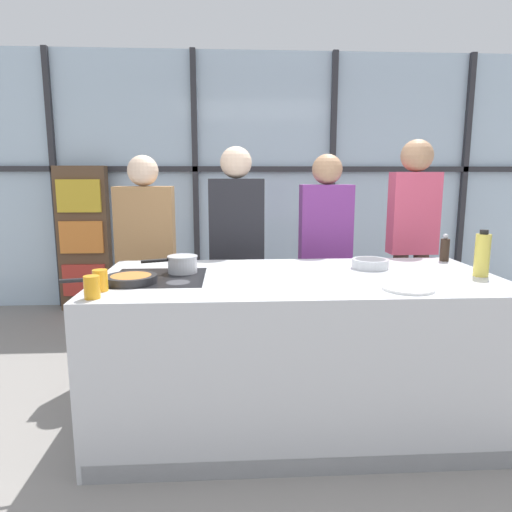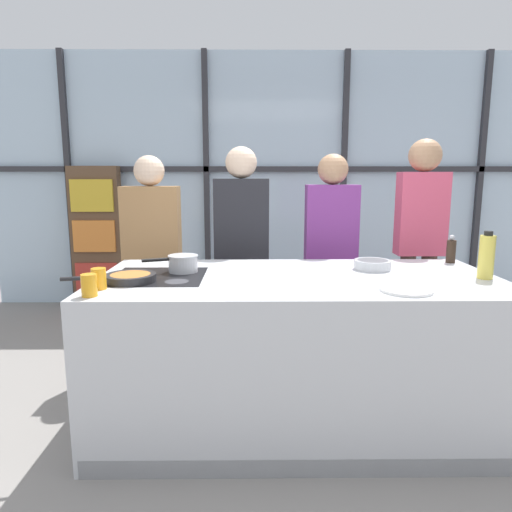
% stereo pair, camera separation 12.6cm
% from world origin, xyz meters
% --- Properties ---
extents(ground_plane, '(18.00, 18.00, 0.00)m').
position_xyz_m(ground_plane, '(0.00, 0.00, 0.00)').
color(ground_plane, gray).
extents(back_window_wall, '(6.40, 0.10, 2.80)m').
position_xyz_m(back_window_wall, '(0.00, 2.67, 1.40)').
color(back_window_wall, silver).
rests_on(back_window_wall, ground_plane).
extents(bookshelf, '(0.54, 0.19, 1.57)m').
position_xyz_m(bookshelf, '(-1.98, 2.48, 0.79)').
color(bookshelf, brown).
rests_on(bookshelf, ground_plane).
extents(demo_island, '(2.28, 1.06, 0.90)m').
position_xyz_m(demo_island, '(-0.00, -0.00, 0.45)').
color(demo_island, silver).
rests_on(demo_island, ground_plane).
extents(spectator_far_left, '(0.43, 0.23, 1.62)m').
position_xyz_m(spectator_far_left, '(-1.02, 0.90, 0.92)').
color(spectator_far_left, '#47382D').
rests_on(spectator_far_left, ground_plane).
extents(spectator_center_left, '(0.41, 0.24, 1.68)m').
position_xyz_m(spectator_center_left, '(-0.34, 0.90, 0.97)').
color(spectator_center_left, '#47382D').
rests_on(spectator_center_left, ground_plane).
extents(spectator_center_right, '(0.39, 0.23, 1.63)m').
position_xyz_m(spectator_center_right, '(0.34, 0.90, 0.94)').
color(spectator_center_right, black).
rests_on(spectator_center_right, ground_plane).
extents(spectator_far_right, '(0.36, 0.24, 1.74)m').
position_xyz_m(spectator_far_right, '(1.02, 0.90, 1.03)').
color(spectator_far_right, '#47382D').
rests_on(spectator_far_right, ground_plane).
extents(frying_pan, '(0.49, 0.27, 0.04)m').
position_xyz_m(frying_pan, '(-0.93, -0.13, 0.92)').
color(frying_pan, '#232326').
rests_on(frying_pan, demo_island).
extents(saucepan, '(0.32, 0.18, 0.10)m').
position_xyz_m(saucepan, '(-0.68, 0.12, 0.96)').
color(saucepan, silver).
rests_on(saucepan, demo_island).
extents(white_plate, '(0.26, 0.26, 0.01)m').
position_xyz_m(white_plate, '(0.50, -0.35, 0.91)').
color(white_plate, white).
rests_on(white_plate, demo_island).
extents(mixing_bowl, '(0.22, 0.22, 0.06)m').
position_xyz_m(mixing_bowl, '(0.48, 0.19, 0.93)').
color(mixing_bowl, silver).
rests_on(mixing_bowl, demo_island).
extents(oil_bottle, '(0.08, 0.08, 0.27)m').
position_xyz_m(oil_bottle, '(1.04, -0.07, 1.03)').
color(oil_bottle, '#E0CC4C').
rests_on(oil_bottle, demo_island).
extents(pepper_grinder, '(0.06, 0.06, 0.19)m').
position_xyz_m(pepper_grinder, '(1.05, 0.40, 0.98)').
color(pepper_grinder, '#332319').
rests_on(pepper_grinder, demo_island).
extents(juice_glass_near, '(0.07, 0.07, 0.11)m').
position_xyz_m(juice_glass_near, '(-1.04, -0.43, 0.95)').
color(juice_glass_near, orange).
rests_on(juice_glass_near, demo_island).
extents(juice_glass_far, '(0.07, 0.07, 0.11)m').
position_xyz_m(juice_glass_far, '(-1.04, -0.29, 0.95)').
color(juice_glass_far, orange).
rests_on(juice_glass_far, demo_island).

